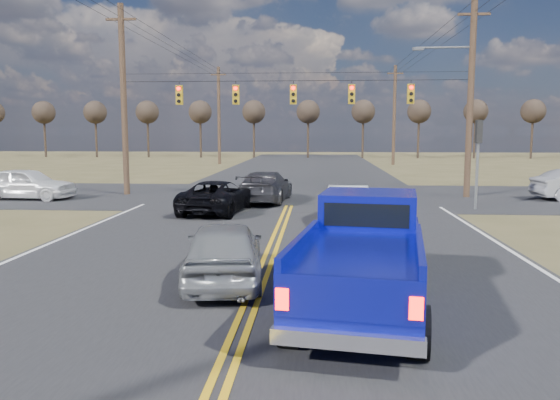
# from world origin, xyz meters

# --- Properties ---
(ground) EXTENTS (160.00, 160.00, 0.00)m
(ground) POSITION_xyz_m (0.00, 0.00, 0.00)
(ground) COLOR brown
(ground) RESTS_ON ground
(road_main) EXTENTS (14.00, 120.00, 0.02)m
(road_main) POSITION_xyz_m (0.00, 10.00, 0.00)
(road_main) COLOR #28282B
(road_main) RESTS_ON ground
(road_cross) EXTENTS (120.00, 12.00, 0.02)m
(road_cross) POSITION_xyz_m (0.00, 18.00, 0.00)
(road_cross) COLOR #28282B
(road_cross) RESTS_ON ground
(signal_gantry) EXTENTS (19.60, 4.83, 10.00)m
(signal_gantry) POSITION_xyz_m (0.50, 17.79, 5.06)
(signal_gantry) COLOR #473323
(signal_gantry) RESTS_ON ground
(utility_poles) EXTENTS (19.60, 58.32, 10.00)m
(utility_poles) POSITION_xyz_m (0.00, 17.00, 5.23)
(utility_poles) COLOR #473323
(utility_poles) RESTS_ON ground
(treeline) EXTENTS (87.00, 117.80, 7.40)m
(treeline) POSITION_xyz_m (0.00, 26.96, 5.70)
(treeline) COLOR #33261C
(treeline) RESTS_ON ground
(pickup_truck) EXTENTS (2.98, 5.97, 2.15)m
(pickup_truck) POSITION_xyz_m (2.18, -0.49, 1.04)
(pickup_truck) COLOR black
(pickup_truck) RESTS_ON ground
(silver_suv) EXTENTS (2.21, 4.42, 1.45)m
(silver_suv) POSITION_xyz_m (-0.80, 1.26, 0.72)
(silver_suv) COLOR gray
(silver_suv) RESTS_ON ground
(black_suv) EXTENTS (2.83, 5.13, 1.36)m
(black_suv) POSITION_xyz_m (-2.92, 11.88, 0.68)
(black_suv) COLOR black
(black_suv) RESTS_ON ground
(white_car_queue) EXTENTS (1.73, 4.32, 1.40)m
(white_car_queue) POSITION_xyz_m (2.46, 10.00, 0.70)
(white_car_queue) COLOR silver
(white_car_queue) RESTS_ON ground
(dgrey_car_queue) EXTENTS (2.51, 5.32, 1.50)m
(dgrey_car_queue) POSITION_xyz_m (-1.23, 15.50, 0.75)
(dgrey_car_queue) COLOR #37363C
(dgrey_car_queue) RESTS_ON ground
(cross_car_west) EXTENTS (2.11, 4.77, 1.60)m
(cross_car_west) POSITION_xyz_m (-13.26, 15.60, 0.80)
(cross_car_west) COLOR white
(cross_car_west) RESTS_ON ground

